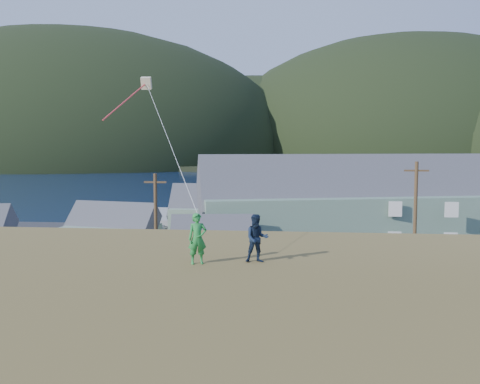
% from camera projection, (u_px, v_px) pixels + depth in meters
% --- Properties ---
extents(ground, '(900.00, 900.00, 0.00)m').
position_uv_depth(ground, '(205.00, 305.00, 36.12)').
color(ground, '#0A1638').
rests_on(ground, ground).
extents(grass_strip, '(110.00, 8.00, 0.10)m').
position_uv_depth(grass_strip, '(200.00, 314.00, 34.14)').
color(grass_strip, '#4C3D19').
rests_on(grass_strip, ground).
extents(waterfront_lot, '(72.00, 36.00, 0.12)m').
position_uv_depth(waterfront_lot, '(234.00, 253.00, 52.96)').
color(waterfront_lot, '#28282B').
rests_on(waterfront_lot, ground).
extents(wharf, '(26.00, 14.00, 0.90)m').
position_uv_depth(wharf, '(210.00, 217.00, 76.32)').
color(wharf, gray).
rests_on(wharf, ground).
extents(far_shore, '(900.00, 320.00, 2.00)m').
position_uv_depth(far_shore, '(286.00, 158.00, 362.99)').
color(far_shore, black).
rests_on(far_shore, ground).
extents(far_hills, '(760.00, 265.00, 143.00)m').
position_uv_depth(far_hills, '(346.00, 159.00, 309.14)').
color(far_hills, black).
rests_on(far_hills, ground).
extents(lodge, '(34.98, 17.25, 11.86)m').
position_uv_depth(lodge, '(366.00, 206.00, 53.99)').
color(lodge, slate).
rests_on(lodge, waterfront_lot).
extents(shed_palegreen_near, '(9.56, 6.94, 6.30)m').
position_uv_depth(shed_palegreen_near, '(112.00, 232.00, 51.60)').
color(shed_palegreen_near, gray).
rests_on(shed_palegreen_near, waterfront_lot).
extents(shed_white, '(7.79, 5.69, 5.74)m').
position_uv_depth(shed_white, '(213.00, 245.00, 45.86)').
color(shed_white, silver).
rests_on(shed_white, waterfront_lot).
extents(shed_palegreen_far, '(11.22, 6.51, 7.51)m').
position_uv_depth(shed_palegreen_far, '(218.00, 212.00, 62.57)').
color(shed_palegreen_far, gray).
rests_on(shed_palegreen_far, waterfront_lot).
extents(utility_poles, '(33.66, 0.24, 9.59)m').
position_uv_depth(utility_poles, '(176.00, 234.00, 37.43)').
color(utility_poles, '#47331E').
rests_on(utility_poles, waterfront_lot).
extents(parked_cars, '(24.17, 12.52, 1.57)m').
position_uv_depth(parked_cars, '(152.00, 237.00, 57.86)').
color(parked_cars, '#354784').
rests_on(parked_cars, waterfront_lot).
extents(kite_flyer_green, '(0.66, 0.54, 1.57)m').
position_uv_depth(kite_flyer_green, '(197.00, 239.00, 16.38)').
color(kite_flyer_green, '#248436').
rests_on(kite_flyer_green, hillside).
extents(kite_flyer_navy, '(0.83, 0.70, 1.50)m').
position_uv_depth(kite_flyer_navy, '(257.00, 238.00, 16.60)').
color(kite_flyer_navy, '#131F35').
rests_on(kite_flyer_navy, hillside).
extents(kite_rig, '(2.59, 4.46, 10.54)m').
position_uv_depth(kite_rig, '(144.00, 87.00, 24.34)').
color(kite_rig, beige).
rests_on(kite_rig, ground).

